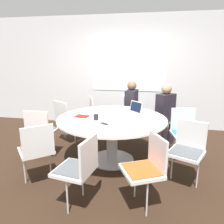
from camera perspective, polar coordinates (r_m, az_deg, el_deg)
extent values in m
plane|color=black|center=(3.88, 0.00, -12.37)|extent=(16.00, 16.00, 0.00)
cube|color=silver|center=(5.48, 4.24, 10.30)|extent=(8.00, 0.06, 2.70)
cube|color=white|center=(5.44, 4.23, 12.37)|extent=(1.80, 0.01, 1.30)
cylinder|color=#B7B7BC|center=(3.88, 0.00, -12.23)|extent=(0.75, 0.75, 0.02)
cylinder|color=#B7B7BC|center=(3.73, 0.00, -7.23)|extent=(0.19, 0.19, 0.71)
cylinder|color=silver|center=(3.61, 0.00, -1.77)|extent=(1.80, 1.80, 0.03)
cube|color=silver|center=(4.71, 15.49, -1.98)|extent=(0.61, 0.61, 0.04)
cube|color=red|center=(4.70, 15.51, -1.67)|extent=(0.53, 0.54, 0.01)
cube|color=silver|center=(4.77, 13.87, 1.09)|extent=(0.31, 0.32, 0.40)
cylinder|color=silver|center=(4.91, 16.65, -4.29)|extent=(0.02, 0.02, 0.44)
cylinder|color=silver|center=(4.65, 13.86, -5.19)|extent=(0.02, 0.02, 0.44)
cube|color=silver|center=(5.11, 5.71, -0.22)|extent=(0.48, 0.49, 0.04)
cube|color=#4C5156|center=(5.10, 5.71, 0.07)|extent=(0.42, 0.43, 0.01)
cube|color=silver|center=(5.10, 3.64, 2.36)|extent=(0.09, 0.42, 0.40)
cylinder|color=silver|center=(5.34, 6.10, -2.23)|extent=(0.02, 0.02, 0.44)
cylinder|color=silver|center=(5.00, 5.15, -3.37)|extent=(0.02, 0.02, 0.44)
cube|color=silver|center=(4.85, -3.07, -0.95)|extent=(0.56, 0.57, 0.04)
cube|color=#4C5156|center=(4.85, -3.08, -0.65)|extent=(0.49, 0.50, 0.01)
cube|color=silver|center=(4.77, -5.42, 1.46)|extent=(0.19, 0.40, 0.40)
cylinder|color=silver|center=(5.09, -3.36, -3.01)|extent=(0.02, 0.02, 0.44)
cylinder|color=silver|center=(4.76, -2.69, -4.30)|extent=(0.02, 0.02, 0.44)
cube|color=silver|center=(4.60, -11.13, -2.10)|extent=(0.60, 0.59, 0.04)
cube|color=#E04C1E|center=(4.59, -11.14, -1.79)|extent=(0.53, 0.52, 0.01)
cube|color=silver|center=(4.44, -13.32, 0.12)|extent=(0.37, 0.25, 0.40)
cylinder|color=silver|center=(4.82, -12.22, -4.39)|extent=(0.02, 0.02, 0.44)
cylinder|color=silver|center=(4.53, -9.66, -5.47)|extent=(0.02, 0.02, 0.44)
cube|color=silver|center=(4.05, -17.69, -4.87)|extent=(0.46, 0.44, 0.04)
cube|color=#4C5156|center=(4.04, -17.71, -4.52)|extent=(0.41, 0.39, 0.01)
cube|color=silver|center=(3.82, -19.18, -2.70)|extent=(0.42, 0.05, 0.40)
cylinder|color=silver|center=(4.21, -19.67, -7.77)|extent=(0.02, 0.02, 0.44)
cylinder|color=silver|center=(4.06, -15.10, -8.24)|extent=(0.02, 0.02, 0.44)
cube|color=silver|center=(3.30, -19.19, -9.50)|extent=(0.61, 0.61, 0.04)
cube|color=#E04C1E|center=(3.29, -19.22, -9.09)|extent=(0.53, 0.53, 0.01)
cube|color=silver|center=(3.04, -18.79, -7.08)|extent=(0.33, 0.30, 0.40)
cylinder|color=silver|center=(3.38, -21.91, -13.68)|extent=(0.02, 0.02, 0.44)
cylinder|color=silver|center=(3.43, -15.83, -12.68)|extent=(0.02, 0.02, 0.44)
cube|color=silver|center=(2.68, -9.78, -14.69)|extent=(0.49, 0.50, 0.04)
cube|color=#4C5156|center=(2.67, -9.80, -14.20)|extent=(0.43, 0.44, 0.01)
cube|color=silver|center=(2.50, -6.06, -11.21)|extent=(0.10, 0.42, 0.40)
cylinder|color=silver|center=(2.68, -11.62, -20.85)|extent=(0.02, 0.02, 0.44)
cylinder|color=silver|center=(2.94, -7.71, -17.21)|extent=(0.02, 0.02, 0.44)
cube|color=silver|center=(2.64, 7.65, -15.13)|extent=(0.57, 0.58, 0.04)
cube|color=#E04C1E|center=(2.63, 7.67, -14.64)|extent=(0.51, 0.51, 0.01)
cube|color=silver|center=(2.62, 11.80, -10.18)|extent=(0.22, 0.39, 0.40)
cylinder|color=silver|center=(2.63, 9.13, -21.50)|extent=(0.02, 0.02, 0.44)
cylinder|color=silver|center=(2.90, 6.01, -17.57)|extent=(0.02, 0.02, 0.44)
cube|color=silver|center=(3.20, 18.71, -10.21)|extent=(0.57, 0.56, 0.04)
cube|color=#4C5156|center=(3.19, 18.75, -9.78)|extent=(0.50, 0.49, 0.01)
cube|color=silver|center=(3.30, 20.02, -5.47)|extent=(0.39, 0.20, 0.40)
cylinder|color=silver|center=(3.27, 21.47, -14.62)|extent=(0.02, 0.02, 0.44)
cylinder|color=silver|center=(3.36, 15.35, -13.33)|extent=(0.02, 0.02, 0.44)
cube|color=silver|center=(3.89, 18.62, -5.72)|extent=(0.51, 0.50, 0.04)
cube|color=teal|center=(3.89, 18.65, -5.36)|extent=(0.45, 0.44, 0.01)
cube|color=silver|center=(4.00, 18.02, -1.80)|extent=(0.42, 0.11, 0.40)
cylinder|color=silver|center=(4.04, 20.80, -8.83)|extent=(0.02, 0.02, 0.44)
cylinder|color=silver|center=(3.93, 15.81, -9.07)|extent=(0.02, 0.02, 0.44)
cylinder|color=#231E28|center=(4.60, 15.07, -5.21)|extent=(0.10, 0.10, 0.48)
cylinder|color=#231E28|center=(4.47, 13.57, -5.70)|extent=(0.10, 0.10, 0.48)
cube|color=#231E28|center=(4.45, 13.78, 1.13)|extent=(0.41, 0.41, 0.55)
sphere|color=#A87A5B|center=(4.38, 14.07, 5.90)|extent=(0.20, 0.20, 0.20)
cylinder|color=#231E28|center=(5.01, 6.35, -3.16)|extent=(0.10, 0.10, 0.48)
cylinder|color=#231E28|center=(4.84, 5.86, -3.78)|extent=(0.10, 0.10, 0.48)
cube|color=#231E28|center=(4.81, 5.12, 2.49)|extent=(0.27, 0.39, 0.55)
sphere|color=brown|center=(4.75, 5.22, 6.92)|extent=(0.20, 0.20, 0.20)
cube|color=silver|center=(3.85, 5.07, -0.42)|extent=(0.37, 0.36, 0.02)
cube|color=silver|center=(3.89, 6.31, 1.35)|extent=(0.25, 0.24, 0.20)
cube|color=black|center=(3.88, 6.24, 1.34)|extent=(0.22, 0.21, 0.17)
cube|color=maroon|center=(3.69, -7.89, -1.11)|extent=(0.24, 0.19, 0.02)
cylinder|color=black|center=(3.49, -4.22, -1.31)|extent=(0.08, 0.08, 0.09)
cube|color=black|center=(3.29, -2.04, -3.07)|extent=(0.15, 0.14, 0.01)
cube|color=#513319|center=(4.38, -17.85, -7.84)|extent=(0.36, 0.16, 0.28)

